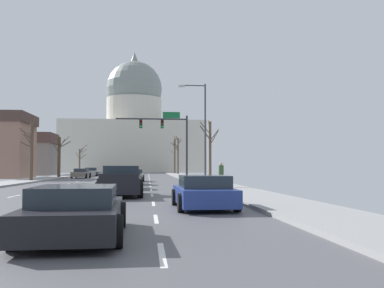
# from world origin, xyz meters

# --- Properties ---
(ground) EXTENTS (20.00, 180.00, 0.20)m
(ground) POSITION_xyz_m (0.00, -0.00, 0.02)
(ground) COLOR #505055
(signal_gantry) EXTENTS (7.91, 0.41, 7.36)m
(signal_gantry) POSITION_xyz_m (5.46, 16.75, 5.36)
(signal_gantry) COLOR #28282D
(signal_gantry) RESTS_ON ground
(street_lamp_right) EXTENTS (2.40, 0.24, 8.48)m
(street_lamp_right) POSITION_xyz_m (7.90, 5.71, 5.13)
(street_lamp_right) COLOR #333338
(street_lamp_right) RESTS_ON ground
(capitol_building) EXTENTS (33.54, 18.49, 29.72)m
(capitol_building) POSITION_xyz_m (0.00, 77.45, 10.24)
(capitol_building) COLOR beige
(capitol_building) RESTS_ON ground
(sedan_near_00) EXTENTS (1.97, 4.37, 1.18)m
(sedan_near_00) POSITION_xyz_m (2.00, 12.38, 0.56)
(sedan_near_00) COLOR #9EA3A8
(sedan_near_00) RESTS_ON ground
(sedan_near_01) EXTENTS (2.10, 4.67, 1.27)m
(sedan_near_01) POSITION_xyz_m (1.87, 4.94, 0.59)
(sedan_near_01) COLOR #6B6056
(sedan_near_01) RESTS_ON ground
(sedan_near_02) EXTENTS (1.98, 4.30, 1.21)m
(sedan_near_02) POSITION_xyz_m (1.76, -1.89, 0.56)
(sedan_near_02) COLOR #1E7247
(sedan_near_02) RESTS_ON ground
(pickup_truck_near_03) EXTENTS (2.33, 5.33, 1.55)m
(pickup_truck_near_03) POSITION_xyz_m (1.89, -8.74, 0.70)
(pickup_truck_near_03) COLOR black
(pickup_truck_near_03) RESTS_ON ground
(sedan_near_04) EXTENTS (2.16, 4.45, 1.20)m
(sedan_near_04) POSITION_xyz_m (5.29, -15.90, 0.57)
(sedan_near_04) COLOR navy
(sedan_near_04) RESTS_ON ground
(sedan_near_05) EXTENTS (2.21, 4.67, 1.11)m
(sedan_near_05) POSITION_xyz_m (1.69, -22.09, 0.54)
(sedan_near_05) COLOR black
(sedan_near_05) RESTS_ON ground
(sedan_oncoming_00) EXTENTS (2.11, 4.57, 1.20)m
(sedan_oncoming_00) POSITION_xyz_m (-5.12, 25.66, 0.57)
(sedan_oncoming_00) COLOR #6B6056
(sedan_oncoming_00) RESTS_ON ground
(sedan_oncoming_01) EXTENTS (2.08, 4.37, 1.27)m
(sedan_oncoming_01) POSITION_xyz_m (-5.20, 36.14, 0.59)
(sedan_oncoming_01) COLOR #9EA3A8
(sedan_oncoming_01) RESTS_ON ground
(sedan_oncoming_02) EXTENTS (2.06, 4.35, 1.19)m
(sedan_oncoming_02) POSITION_xyz_m (-1.97, 45.78, 0.55)
(sedan_oncoming_02) COLOR silver
(sedan_oncoming_02) RESTS_ON ground
(flank_building_01) EXTENTS (10.75, 7.16, 6.84)m
(flank_building_01) POSITION_xyz_m (-17.21, 42.40, 3.47)
(flank_building_01) COLOR slate
(flank_building_01) RESTS_ON ground
(bare_tree_00) EXTENTS (1.70, 2.63, 5.61)m
(bare_tree_00) POSITION_xyz_m (8.81, 7.12, 3.08)
(bare_tree_00) COLOR brown
(bare_tree_00) RESTS_ON ground
(bare_tree_01) EXTENTS (1.97, 2.11, 6.20)m
(bare_tree_01) POSITION_xyz_m (-8.10, 12.84, 3.19)
(bare_tree_01) COLOR #4C3D2D
(bare_tree_01) RESTS_ON ground
(bare_tree_02) EXTENTS (1.40, 1.94, 7.19)m
(bare_tree_02) POSITION_xyz_m (8.53, 53.24, 3.72)
(bare_tree_02) COLOR brown
(bare_tree_02) RESTS_ON ground
(bare_tree_03) EXTENTS (2.06, 1.63, 5.21)m
(bare_tree_03) POSITION_xyz_m (-7.99, 26.34, 2.83)
(bare_tree_03) COLOR #4C3D2D
(bare_tree_03) RESTS_ON ground
(bare_tree_04) EXTENTS (2.20, 1.65, 6.55)m
(bare_tree_04) POSITION_xyz_m (8.65, 46.25, 3.61)
(bare_tree_04) COLOR brown
(bare_tree_04) RESTS_ON ground
(bare_tree_05) EXTENTS (2.07, 1.81, 5.28)m
(bare_tree_05) POSITION_xyz_m (-8.75, 49.22, 2.67)
(bare_tree_05) COLOR brown
(bare_tree_05) RESTS_ON ground
(pedestrian_00) EXTENTS (0.35, 0.34, 1.66)m
(pedestrian_00) POSITION_xyz_m (8.17, -2.65, 1.06)
(pedestrian_00) COLOR black
(pedestrian_00) RESTS_ON ground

